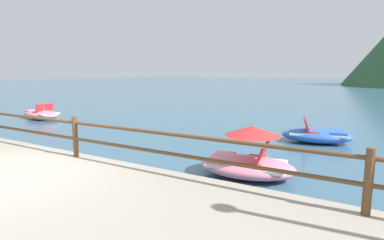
% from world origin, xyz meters
% --- Properties ---
extents(ground_plane, '(200.00, 200.00, 0.00)m').
position_xyz_m(ground_plane, '(0.00, 40.00, 0.00)').
color(ground_plane, '#38607A').
extents(dock_railing, '(23.92, 0.12, 0.95)m').
position_xyz_m(dock_railing, '(0.00, 1.55, 0.99)').
color(dock_railing, brown).
rests_on(dock_railing, promenade_dock).
extents(pedal_boat_0, '(2.49, 1.70, 0.82)m').
position_xyz_m(pedal_boat_0, '(4.42, 7.84, 0.25)').
color(pedal_boat_0, blue).
rests_on(pedal_boat_0, ground).
extents(pedal_boat_2, '(2.35, 1.61, 1.19)m').
position_xyz_m(pedal_boat_2, '(3.57, 3.33, 0.40)').
color(pedal_boat_2, pink).
rests_on(pedal_boat_2, ground).
extents(pedal_boat_3, '(2.49, 1.37, 0.82)m').
position_xyz_m(pedal_boat_3, '(-8.72, 6.45, 0.25)').
color(pedal_boat_3, pink).
rests_on(pedal_boat_3, ground).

